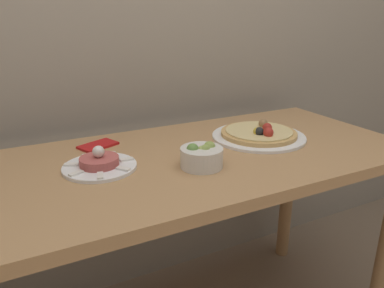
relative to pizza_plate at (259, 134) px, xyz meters
The scene contains 5 objects.
dining_table 0.33m from the pizza_plate, behind, with size 1.47×0.65×0.75m.
pizza_plate is the anchor object (origin of this frame).
tartare_plate 0.57m from the pizza_plate, behind, with size 0.21×0.21×0.07m.
small_bowl 0.33m from the pizza_plate, 156.01° to the right, with size 0.12×0.12×0.07m.
napkin 0.55m from the pizza_plate, 162.03° to the left, with size 0.14×0.11×0.01m.
Camera 1 is at (-0.48, -0.64, 1.17)m, focal length 35.00 mm.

